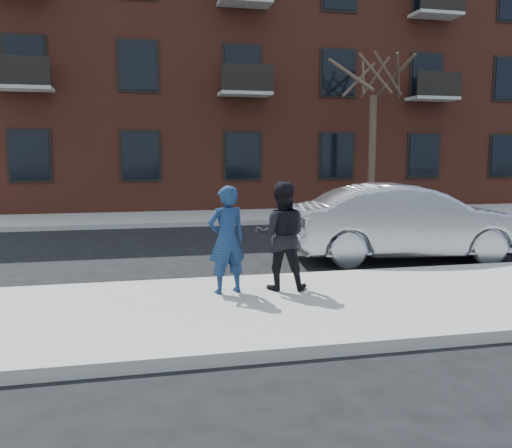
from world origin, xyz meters
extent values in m
plane|color=black|center=(0.00, 0.00, 0.00)|extent=(100.00, 100.00, 0.00)
cube|color=gray|center=(0.00, -0.25, 0.07)|extent=(50.00, 3.50, 0.15)
cube|color=#999691|center=(0.00, 1.55, 0.07)|extent=(50.00, 0.10, 0.15)
cube|color=gray|center=(0.00, 11.25, 0.07)|extent=(50.00, 3.50, 0.15)
cube|color=#999691|center=(0.00, 9.45, 0.07)|extent=(50.00, 0.10, 0.15)
cube|color=#5F291D|center=(2.00, 18.00, 6.00)|extent=(24.00, 10.00, 12.00)
cube|color=black|center=(-7.50, 12.94, 2.20)|extent=(1.30, 0.06, 1.70)
cube|color=black|center=(3.90, 12.94, 2.20)|extent=(1.30, 0.06, 1.70)
cube|color=black|center=(11.50, 12.94, 2.20)|extent=(1.30, 0.06, 1.70)
cube|color=black|center=(-7.50, 12.94, 5.40)|extent=(1.30, 0.06, 1.70)
cube|color=black|center=(3.90, 12.94, 5.40)|extent=(1.30, 0.06, 1.70)
cube|color=black|center=(11.50, 12.94, 5.40)|extent=(1.30, 0.06, 1.70)
cylinder|color=#3B2B23|center=(4.50, 11.00, 2.25)|extent=(0.26, 0.26, 4.20)
imported|color=#999BA3|center=(1.63, 2.92, 0.80)|extent=(5.06, 2.32, 1.61)
imported|color=navy|center=(-2.64, 0.49, 0.96)|extent=(0.66, 0.51, 1.61)
cube|color=black|center=(-2.74, 0.69, 1.36)|extent=(0.10, 0.14, 0.08)
imported|color=black|center=(-1.79, 0.54, 0.98)|extent=(0.94, 0.81, 1.66)
cube|color=black|center=(-1.89, 0.75, 1.21)|extent=(0.08, 0.14, 0.06)
camera|label=1|loc=(-3.97, -7.38, 2.20)|focal=38.00mm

